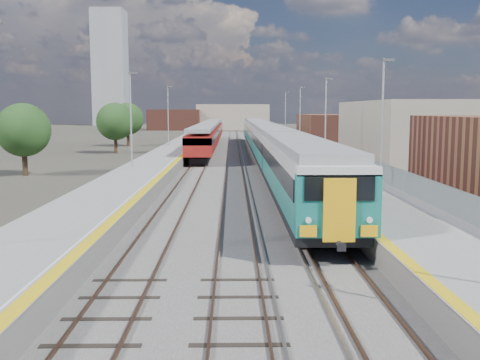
{
  "coord_description": "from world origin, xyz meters",
  "views": [
    {
      "loc": [
        -2.16,
        -10.8,
        5.57
      ],
      "look_at": [
        -1.79,
        16.02,
        2.2
      ],
      "focal_mm": 42.0,
      "sensor_mm": 36.0,
      "label": 1
    }
  ],
  "objects": [
    {
      "name": "ground",
      "position": [
        0.0,
        50.0,
        0.0
      ],
      "size": [
        320.0,
        320.0,
        0.0
      ],
      "primitive_type": "plane",
      "color": "#47443A",
      "rests_on": "ground"
    },
    {
      "name": "ballast_bed",
      "position": [
        -2.25,
        52.5,
        0.03
      ],
      "size": [
        10.5,
        155.0,
        0.06
      ],
      "primitive_type": "cube",
      "color": "#565451",
      "rests_on": "ground"
    },
    {
      "name": "tracks",
      "position": [
        -1.65,
        54.18,
        0.11
      ],
      "size": [
        8.96,
        160.0,
        0.17
      ],
      "color": "#4C3323",
      "rests_on": "ground"
    },
    {
      "name": "platform_right",
      "position": [
        5.28,
        52.49,
        0.54
      ],
      "size": [
        4.7,
        155.0,
        8.52
      ],
      "color": "slate",
      "rests_on": "ground"
    },
    {
      "name": "platform_left",
      "position": [
        -9.05,
        52.49,
        0.52
      ],
      "size": [
        4.3,
        155.0,
        8.52
      ],
      "color": "slate",
      "rests_on": "ground"
    },
    {
      "name": "buildings",
      "position": [
        -18.12,
        138.6,
        10.7
      ],
      "size": [
        72.0,
        185.5,
        40.0
      ],
      "color": "brown",
      "rests_on": "ground"
    },
    {
      "name": "green_train",
      "position": [
        1.5,
        50.21,
        2.35
      ],
      "size": [
        3.03,
        84.23,
        3.33
      ],
      "color": "black",
      "rests_on": "ground"
    },
    {
      "name": "red_train",
      "position": [
        -5.5,
        71.21,
        2.12
      ],
      "size": [
        2.83,
        57.49,
        3.58
      ],
      "color": "black",
      "rests_on": "ground"
    },
    {
      "name": "tree_a",
      "position": [
        -19.78,
        36.83,
        3.86
      ],
      "size": [
        4.53,
        4.53,
        6.13
      ],
      "color": "#382619",
      "rests_on": "ground"
    },
    {
      "name": "tree_b",
      "position": [
        -17.08,
        61.15,
        4.06
      ],
      "size": [
        4.76,
        4.76,
        6.45
      ],
      "color": "#382619",
      "rests_on": "ground"
    },
    {
      "name": "tree_c",
      "position": [
        -18.1,
        75.21,
        4.16
      ],
      "size": [
        4.87,
        4.87,
        6.61
      ],
      "color": "#382619",
      "rests_on": "ground"
    },
    {
      "name": "tree_d",
      "position": [
        24.6,
        64.04,
        4.09
      ],
      "size": [
        4.79,
        4.79,
        6.49
      ],
      "color": "#382619",
      "rests_on": "ground"
    }
  ]
}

